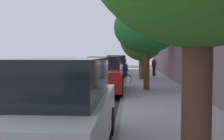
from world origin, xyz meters
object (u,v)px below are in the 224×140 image
object	(u,v)px
cyclist_with_backpack	(122,70)
parked_pickup_red_mid	(104,76)
parked_suv_white_second	(59,108)
pedestrian_on_phone	(154,66)
bicycle_at_curb	(119,79)
parked_suv_dark_blue_far	(116,65)
parked_sedan_green_farthest	(120,65)
street_tree_corner	(142,38)
street_tree_far_end	(147,27)

from	to	relation	value
cyclist_with_backpack	parked_pickup_red_mid	bearing A→B (deg)	-102.41
parked_suv_white_second	pedestrian_on_phone	xyz separation A→B (m)	(3.48, 19.69, 0.03)
parked_pickup_red_mid	bicycle_at_curb	world-z (taller)	parked_pickup_red_mid
parked_suv_dark_blue_far	parked_suv_white_second	bearing A→B (deg)	-89.96
bicycle_at_curb	parked_sedan_green_farthest	bearing A→B (deg)	92.02
parked_suv_white_second	street_tree_corner	size ratio (longest dim) A/B	0.93
parked_suv_white_second	parked_pickup_red_mid	distance (m)	9.12
parked_suv_white_second	parked_suv_dark_blue_far	bearing A→B (deg)	90.04
parked_pickup_red_mid	pedestrian_on_phone	xyz separation A→B (m)	(3.54, 10.58, 0.16)
parked_sedan_green_farthest	cyclist_with_backpack	size ratio (longest dim) A/B	2.69
parked_suv_white_second	parked_suv_dark_blue_far	size ratio (longest dim) A/B	0.98
parked_pickup_red_mid	parked_sedan_green_farthest	size ratio (longest dim) A/B	1.21
cyclist_with_backpack	bicycle_at_curb	bearing A→B (deg)	116.74
parked_pickup_red_mid	street_tree_corner	bearing A→B (deg)	72.16
parked_suv_white_second	pedestrian_on_phone	bearing A→B (deg)	79.97
parked_sedan_green_farthest	street_tree_corner	xyz separation A→B (m)	(2.17, -10.80, 2.61)
bicycle_at_curb	cyclist_with_backpack	size ratio (longest dim) A/B	1.08
parked_suv_dark_blue_far	bicycle_at_curb	size ratio (longest dim) A/B	2.70
cyclist_with_backpack	street_tree_corner	xyz separation A→B (m)	(1.46, 3.34, 2.36)
parked_suv_dark_blue_far	street_tree_far_end	size ratio (longest dim) A/B	0.99
parked_sedan_green_farthest	bicycle_at_curb	distance (m)	13.70
parked_pickup_red_mid	cyclist_with_backpack	world-z (taller)	parked_pickup_red_mid
parked_suv_white_second	parked_sedan_green_farthest	world-z (taller)	parked_suv_white_second
parked_pickup_red_mid	parked_sedan_green_farthest	bearing A→B (deg)	89.58
parked_sedan_green_farthest	bicycle_at_curb	size ratio (longest dim) A/B	2.50
parked_sedan_green_farthest	street_tree_corner	world-z (taller)	street_tree_corner
parked_suv_white_second	pedestrian_on_phone	distance (m)	20.00
bicycle_at_curb	cyclist_with_backpack	bearing A→B (deg)	-63.26
bicycle_at_curb	pedestrian_on_phone	xyz separation A→B (m)	(2.92, 6.32, 0.67)
parked_suv_dark_blue_far	bicycle_at_curb	distance (m)	7.43
street_tree_far_end	parked_suv_dark_blue_far	bearing A→B (deg)	101.73
parked_suv_dark_blue_far	street_tree_far_end	bearing A→B (deg)	-78.27
parked_pickup_red_mid	street_tree_corner	world-z (taller)	street_tree_corner
parked_pickup_red_mid	street_tree_corner	xyz separation A→B (m)	(2.30, 7.16, 2.46)
pedestrian_on_phone	bicycle_at_curb	bearing A→B (deg)	-114.85
parked_pickup_red_mid	cyclist_with_backpack	bearing A→B (deg)	77.59
cyclist_with_backpack	parked_suv_white_second	bearing A→B (deg)	-93.47
parked_pickup_red_mid	pedestrian_on_phone	size ratio (longest dim) A/B	3.25
pedestrian_on_phone	cyclist_with_backpack	bearing A→B (deg)	-111.74
parked_sedan_green_farthest	cyclist_with_backpack	distance (m)	14.16
cyclist_with_backpack	street_tree_corner	size ratio (longest dim) A/B	0.32
street_tree_corner	pedestrian_on_phone	size ratio (longest dim) A/B	3.08
parked_suv_dark_blue_far	parked_sedan_green_farthest	bearing A→B (deg)	89.17
street_tree_far_end	bicycle_at_curb	bearing A→B (deg)	115.62
pedestrian_on_phone	parked_suv_white_second	bearing A→B (deg)	-100.03
street_tree_far_end	street_tree_corner	world-z (taller)	street_tree_corner
parked_suv_dark_blue_far	cyclist_with_backpack	distance (m)	7.87
parked_suv_dark_blue_far	pedestrian_on_phone	world-z (taller)	parked_suv_dark_blue_far
parked_suv_white_second	parked_suv_dark_blue_far	distance (m)	20.76
parked_pickup_red_mid	parked_suv_dark_blue_far	world-z (taller)	parked_suv_dark_blue_far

